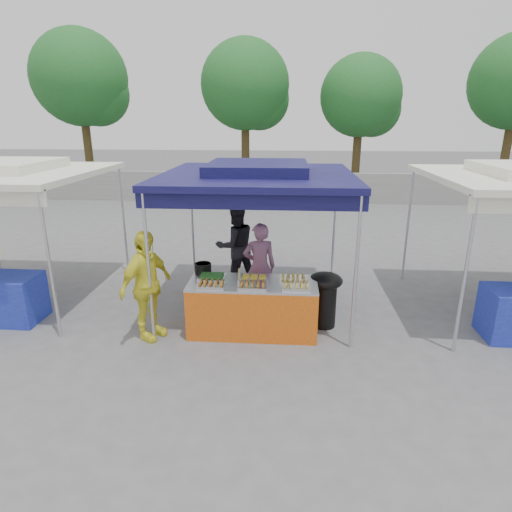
# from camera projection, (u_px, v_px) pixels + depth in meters

# --- Properties ---
(ground_plane) EXTENTS (80.00, 80.00, 0.00)m
(ground_plane) POSITION_uv_depth(u_px,v_px,m) (253.00, 328.00, 6.99)
(ground_plane) COLOR #5C5B5E
(back_wall) EXTENTS (40.00, 0.25, 1.20)m
(back_wall) POSITION_uv_depth(u_px,v_px,m) (275.00, 187.00, 17.25)
(back_wall) COLOR gray
(back_wall) RESTS_ON ground_plane
(main_canopy) EXTENTS (3.20, 3.20, 2.57)m
(main_canopy) POSITION_uv_depth(u_px,v_px,m) (258.00, 175.00, 7.18)
(main_canopy) COLOR silver
(main_canopy) RESTS_ON ground_plane
(tree_0) EXTENTS (4.03, 4.03, 6.93)m
(tree_0) POSITION_uv_depth(u_px,v_px,m) (84.00, 82.00, 18.47)
(tree_0) COLOR #423319
(tree_0) RESTS_ON ground_plane
(tree_1) EXTENTS (3.81, 3.80, 6.53)m
(tree_1) POSITION_uv_depth(u_px,v_px,m) (249.00, 89.00, 18.44)
(tree_1) COLOR #423319
(tree_1) RESTS_ON ground_plane
(tree_2) EXTENTS (3.49, 3.42, 5.88)m
(tree_2) POSITION_uv_depth(u_px,v_px,m) (364.00, 100.00, 18.23)
(tree_2) COLOR #423319
(tree_2) RESTS_ON ground_plane
(vendor_table) EXTENTS (2.00, 0.80, 0.85)m
(vendor_table) POSITION_uv_depth(u_px,v_px,m) (253.00, 307.00, 6.77)
(vendor_table) COLOR #C55111
(vendor_table) RESTS_ON ground_plane
(food_tray_fl) EXTENTS (0.42, 0.30, 0.07)m
(food_tray_fl) POSITION_uv_depth(u_px,v_px,m) (211.00, 285.00, 6.44)
(food_tray_fl) COLOR silver
(food_tray_fl) RESTS_ON vendor_table
(food_tray_fm) EXTENTS (0.42, 0.30, 0.07)m
(food_tray_fm) POSITION_uv_depth(u_px,v_px,m) (253.00, 286.00, 6.40)
(food_tray_fm) COLOR silver
(food_tray_fm) RESTS_ON vendor_table
(food_tray_fr) EXTENTS (0.42, 0.30, 0.07)m
(food_tray_fr) POSITION_uv_depth(u_px,v_px,m) (296.00, 287.00, 6.37)
(food_tray_fr) COLOR silver
(food_tray_fr) RESTS_ON vendor_table
(food_tray_bl) EXTENTS (0.42, 0.30, 0.07)m
(food_tray_bl) POSITION_uv_depth(u_px,v_px,m) (212.00, 277.00, 6.75)
(food_tray_bl) COLOR silver
(food_tray_bl) RESTS_ON vendor_table
(food_tray_bm) EXTENTS (0.42, 0.30, 0.07)m
(food_tray_bm) POSITION_uv_depth(u_px,v_px,m) (254.00, 278.00, 6.71)
(food_tray_bm) COLOR silver
(food_tray_bm) RESTS_ON vendor_table
(food_tray_br) EXTENTS (0.42, 0.30, 0.07)m
(food_tray_br) POSITION_uv_depth(u_px,v_px,m) (293.00, 279.00, 6.67)
(food_tray_br) COLOR silver
(food_tray_br) RESTS_ON vendor_table
(cooking_pot) EXTENTS (0.27, 0.27, 0.16)m
(cooking_pot) POSITION_uv_depth(u_px,v_px,m) (203.00, 268.00, 7.02)
(cooking_pot) COLOR black
(cooking_pot) RESTS_ON vendor_table
(skewer_cup) EXTENTS (0.07, 0.07, 0.09)m
(skewer_cup) POSITION_uv_depth(u_px,v_px,m) (239.00, 283.00, 6.48)
(skewer_cup) COLOR silver
(skewer_cup) RESTS_ON vendor_table
(wok_burner) EXTENTS (0.55, 0.55, 0.93)m
(wok_burner) POSITION_uv_depth(u_px,v_px,m) (325.00, 295.00, 6.93)
(wok_burner) COLOR black
(wok_burner) RESTS_ON ground_plane
(crate_left) EXTENTS (0.44, 0.31, 0.27)m
(crate_left) POSITION_uv_depth(u_px,v_px,m) (228.00, 303.00, 7.63)
(crate_left) COLOR #1423A5
(crate_left) RESTS_ON ground_plane
(crate_right) EXTENTS (0.50, 0.35, 0.30)m
(crate_right) POSITION_uv_depth(u_px,v_px,m) (275.00, 309.00, 7.34)
(crate_right) COLOR #1423A5
(crate_right) RESTS_ON ground_plane
(crate_stacked) EXTENTS (0.47, 0.33, 0.28)m
(crate_stacked) POSITION_uv_depth(u_px,v_px,m) (276.00, 293.00, 7.25)
(crate_stacked) COLOR #1423A5
(crate_stacked) RESTS_ON crate_right
(vendor_woman) EXTENTS (0.63, 0.47, 1.58)m
(vendor_woman) POSITION_uv_depth(u_px,v_px,m) (260.00, 267.00, 7.51)
(vendor_woman) COLOR #8B5879
(vendor_woman) RESTS_ON ground_plane
(helper_man) EXTENTS (1.03, 0.96, 1.70)m
(helper_man) POSITION_uv_depth(u_px,v_px,m) (236.00, 246.00, 8.51)
(helper_man) COLOR black
(helper_man) RESTS_ON ground_plane
(customer_person) EXTENTS (0.83, 1.09, 1.72)m
(customer_person) POSITION_uv_depth(u_px,v_px,m) (146.00, 286.00, 6.46)
(customer_person) COLOR yellow
(customer_person) RESTS_ON ground_plane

